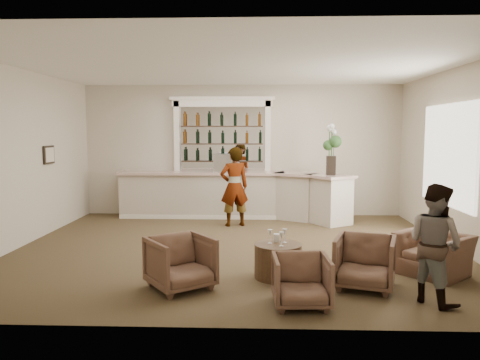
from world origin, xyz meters
The scene contains 19 objects.
ground centered at (0.00, 0.00, 0.00)m, with size 8.00×8.00×0.00m, color brown.
room_shell centered at (0.16, 0.71, 2.34)m, with size 8.04×7.02×3.32m.
bar_counter centered at (-0.16, 3.00, 0.57)m, with size 5.72×1.80×1.14m.
back_bar_alcove centered at (-0.50, 3.41, 2.03)m, with size 2.64×0.25×3.00m.
cocktail_table centered at (0.70, -1.70, 0.25)m, with size 0.69×0.69×0.50m, color #4C3821.
sommelier centered at (-0.13, 2.05, 0.89)m, with size 0.65×0.43×1.79m, color gray.
guest centered at (2.60, -2.61, 0.75)m, with size 0.73×0.57×1.50m, color gray.
armchair_left centered at (-0.65, -2.24, 0.36)m, with size 0.78×0.80×0.73m, color brown.
armchair_center centered at (0.93, -2.82, 0.32)m, with size 0.68×0.70×0.63m, color brown.
armchair_right centered at (1.86, -2.12, 0.36)m, with size 0.77×0.80×0.72m, color brown.
armchair_far centered at (3.04, -1.45, 0.31)m, with size 0.95×0.83×0.62m, color brown.
espresso_machine centered at (-0.39, 3.04, 1.36)m, with size 0.50×0.42×0.44m, color silver.
flower_vase centered at (2.08, 2.38, 1.79)m, with size 0.31×0.31×1.16m.
wine_glass_bar_left centered at (-0.11, 2.96, 1.25)m, with size 0.07×0.07×0.21m, color white, non-canonical shape.
wine_glass_bar_right centered at (-0.56, 3.06, 1.25)m, with size 0.07×0.07×0.21m, color white, non-canonical shape.
wine_glass_tbl_a centered at (0.58, -1.67, 0.60)m, with size 0.07×0.07×0.21m, color white, non-canonical shape.
wine_glass_tbl_b centered at (0.80, -1.62, 0.60)m, with size 0.07×0.07×0.21m, color white, non-canonical shape.
wine_glass_tbl_c centered at (0.74, -1.83, 0.60)m, with size 0.07×0.07×0.21m, color white, non-canonical shape.
napkin_holder centered at (0.68, -1.56, 0.56)m, with size 0.08×0.08×0.12m, color silver.
Camera 1 is at (0.39, -8.40, 2.15)m, focal length 35.00 mm.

